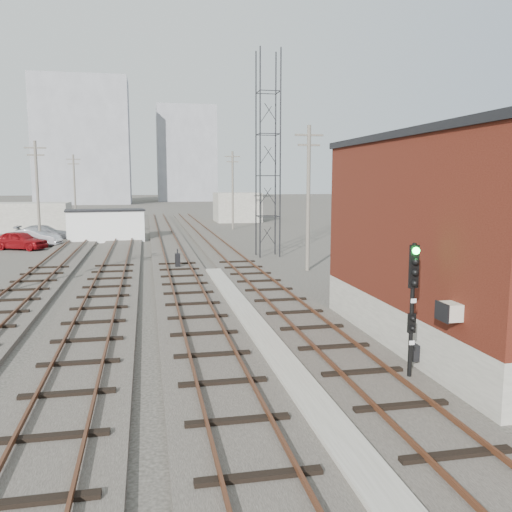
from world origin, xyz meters
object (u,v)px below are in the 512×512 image
object	(u,v)px
switch_stand	(178,261)
car_red	(20,240)
car_grey	(44,233)
car_silver	(34,238)
site_trailer	(106,225)
signal_mast	(413,303)

from	to	relation	value
switch_stand	car_red	xyz separation A→B (m)	(-12.12, 12.82, 0.18)
switch_stand	car_grey	xyz separation A→B (m)	(-11.36, 19.45, 0.15)
car_silver	car_grey	world-z (taller)	car_silver
switch_stand	site_trailer	size ratio (longest dim) A/B	0.17
site_trailer	car_red	world-z (taller)	site_trailer
car_red	car_silver	bearing A→B (deg)	10.09
site_trailer	car_silver	world-z (taller)	site_trailer
car_red	car_silver	size ratio (longest dim) A/B	1.00
site_trailer	car_silver	size ratio (longest dim) A/B	1.63
car_red	signal_mast	bearing A→B (deg)	-126.85
switch_stand	car_silver	world-z (taller)	car_silver
site_trailer	car_silver	bearing A→B (deg)	-160.59
car_red	car_silver	world-z (taller)	car_red
signal_mast	car_silver	xyz separation A→B (m)	(-16.71, 36.05, -1.56)
car_silver	car_grey	size ratio (longest dim) A/B	0.90
switch_stand	car_silver	distance (m)	18.92
car_red	car_silver	distance (m)	2.31
signal_mast	car_silver	bearing A→B (deg)	114.88
switch_stand	car_silver	size ratio (longest dim) A/B	0.27
car_red	car_grey	distance (m)	6.67
switch_stand	site_trailer	xyz separation A→B (m)	(-5.64, 17.82, 0.92)
switch_stand	car_grey	size ratio (longest dim) A/B	0.25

